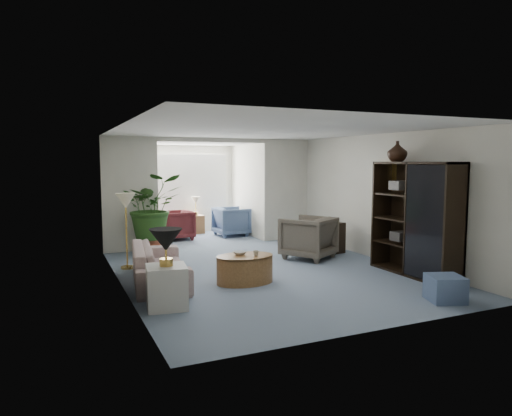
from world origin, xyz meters
name	(u,v)px	position (x,y,z in m)	size (l,w,h in m)	color
floor	(270,273)	(0.00, 0.00, 0.00)	(6.00, 6.00, 0.00)	gray
sunroom_floor	(200,238)	(0.00, 4.10, 0.00)	(2.60, 2.60, 0.00)	gray
back_pier_left	(130,194)	(-1.90, 3.00, 1.25)	(1.20, 0.12, 2.50)	white
back_pier_right	(286,190)	(1.90, 3.00, 1.25)	(1.20, 0.12, 2.50)	white
back_header	(213,140)	(0.00, 3.00, 2.45)	(2.60, 0.12, 0.10)	white
window_pane	(188,182)	(0.00, 5.18, 1.40)	(2.20, 0.02, 1.50)	white
window_blinds	(188,182)	(0.00, 5.15, 1.40)	(2.20, 0.02, 1.50)	white
framed_picture	(388,175)	(2.46, -0.10, 1.70)	(0.04, 0.50, 0.40)	#C1B99A
sofa	(160,264)	(-1.90, 0.18, 0.30)	(2.08, 0.81, 0.61)	beige
end_table	(167,287)	(-2.10, -1.17, 0.29)	(0.52, 0.52, 0.57)	beige
table_lamp	(166,240)	(-2.10, -1.17, 0.92)	(0.44, 0.44, 0.30)	black
floor_lamp	(126,201)	(-2.24, 1.40, 1.25)	(0.36, 0.36, 0.28)	#F2EAC0
coffee_table	(245,269)	(-0.65, -0.41, 0.23)	(0.95, 0.95, 0.45)	#9A6738
coffee_bowl	(240,253)	(-0.70, -0.31, 0.48)	(0.21, 0.21, 0.05)	silver
coffee_cup	(256,253)	(-0.50, -0.51, 0.49)	(0.09, 0.09, 0.08)	beige
wingback_chair	(308,237)	(1.26, 0.82, 0.43)	(0.92, 0.94, 0.86)	#615C4D
side_table_dark	(329,238)	(1.96, 1.12, 0.33)	(0.55, 0.44, 0.66)	black
entertainment_cabinet	(415,219)	(2.23, -1.12, 0.98)	(0.47, 1.76, 1.96)	black
cabinet_urn	(397,151)	(2.23, -0.62, 2.14)	(0.35, 0.35, 0.37)	black
ottoman	(445,288)	(1.55, -2.47, 0.18)	(0.46, 0.46, 0.37)	slate
plant_pot	(153,246)	(-1.52, 2.58, 0.16)	(0.40, 0.40, 0.32)	#A84C31
house_plant	(152,206)	(-1.52, 2.58, 1.01)	(1.25, 1.08, 1.39)	#27501B
sunroom_chair_blue	(231,221)	(0.87, 4.13, 0.38)	(0.81, 0.84, 0.76)	slate
sunroom_chair_maroon	(176,225)	(-0.63, 4.13, 0.37)	(0.79, 0.81, 0.74)	#581E24
sunroom_table	(196,224)	(0.12, 4.88, 0.25)	(0.41, 0.32, 0.50)	#9A6738
shelf_clutter	(413,206)	(2.18, -1.11, 1.20)	(0.30, 0.98, 1.06)	#413E3C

